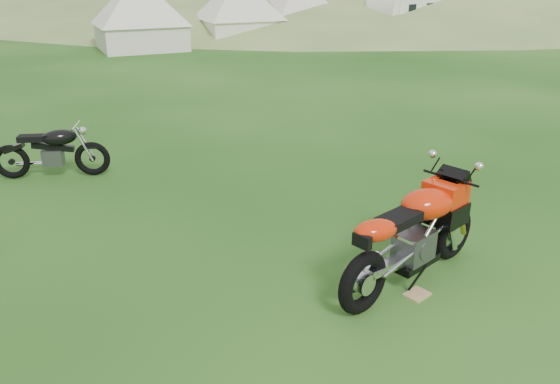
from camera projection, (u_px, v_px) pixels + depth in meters
name	position (u px, v px, depth m)	size (l,w,h in m)	color
ground	(317.00, 250.00, 6.37)	(120.00, 120.00, 0.00)	#113D0D
hillside	(374.00, 5.00, 48.87)	(80.00, 64.00, 8.00)	#597A3E
hedgerow	(374.00, 5.00, 48.87)	(36.00, 1.20, 8.60)	black
sport_motorcycle	(414.00, 228.00, 5.49)	(2.08, 0.52, 1.25)	red
plywood_board	(417.00, 294.00, 5.48)	(0.24, 0.19, 0.02)	tan
vintage_moto_a	(51.00, 150.00, 8.43)	(1.69, 0.39, 0.89)	black
tent_left	(139.00, 13.00, 21.56)	(3.19, 3.19, 2.76)	silver
tent_mid	(238.00, 9.00, 24.03)	(3.15, 3.15, 2.73)	silver
tent_right	(296.00, 7.00, 25.73)	(3.13, 3.13, 2.71)	beige
caravan	(406.00, 15.00, 25.76)	(4.14, 1.85, 1.94)	white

